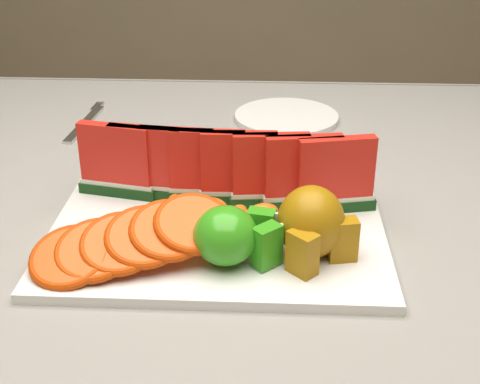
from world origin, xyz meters
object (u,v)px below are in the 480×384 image
object	(u,v)px
platter	(218,231)
pear_cluster	(312,225)
apple_cluster	(232,236)
side_plate	(286,117)
fork	(86,122)

from	to	relation	value
platter	pear_cluster	xyz separation A→B (m)	(0.11, -0.06, 0.04)
apple_cluster	side_plate	xyz separation A→B (m)	(0.07, 0.47, -0.04)
apple_cluster	platter	bearing A→B (deg)	106.64
apple_cluster	side_plate	distance (m)	0.48
pear_cluster	platter	bearing A→B (deg)	152.66
platter	side_plate	bearing A→B (deg)	77.52
pear_cluster	side_plate	xyz separation A→B (m)	(-0.02, 0.46, -0.05)
platter	fork	xyz separation A→B (m)	(-0.26, 0.37, -0.00)
side_plate	apple_cluster	bearing A→B (deg)	-97.91
apple_cluster	pear_cluster	distance (m)	0.09
platter	side_plate	distance (m)	0.41
pear_cluster	fork	bearing A→B (deg)	130.92
pear_cluster	fork	size ratio (longest dim) A/B	0.55
side_plate	fork	world-z (taller)	side_plate
pear_cluster	side_plate	size ratio (longest dim) A/B	0.51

